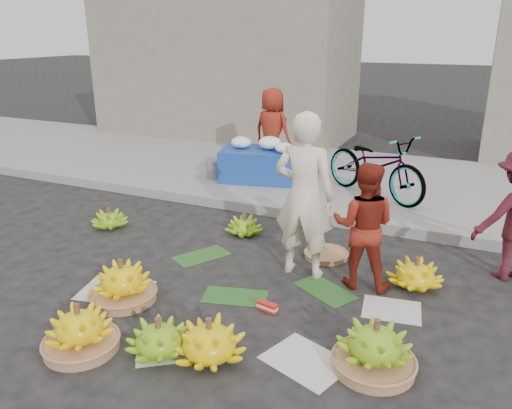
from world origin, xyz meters
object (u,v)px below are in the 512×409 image
at_px(vendor_cream, 304,196).
at_px(flower_table, 260,162).
at_px(banana_bunch_0, 122,283).
at_px(bicycle, 375,165).
at_px(banana_bunch_4, 375,348).

distance_m(vendor_cream, flower_table, 3.34).
xyz_separation_m(banana_bunch_0, flower_table, (-0.32, 4.11, 0.24)).
bearing_deg(bicycle, flower_table, 117.41).
distance_m(banana_bunch_0, vendor_cream, 2.07).
height_order(banana_bunch_0, flower_table, flower_table).
height_order(vendor_cream, flower_table, vendor_cream).
bearing_deg(flower_table, bicycle, -15.82).
xyz_separation_m(banana_bunch_4, flower_table, (-2.83, 4.16, 0.24)).
relative_size(flower_table, bicycle, 0.76).
xyz_separation_m(banana_bunch_0, banana_bunch_4, (2.51, -0.05, 0.00)).
relative_size(banana_bunch_4, vendor_cream, 0.36).
distance_m(flower_table, bicycle, 1.98).
bearing_deg(bicycle, banana_bunch_4, -138.00).
distance_m(banana_bunch_4, bicycle, 4.18).
relative_size(banana_bunch_0, banana_bunch_4, 0.99).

